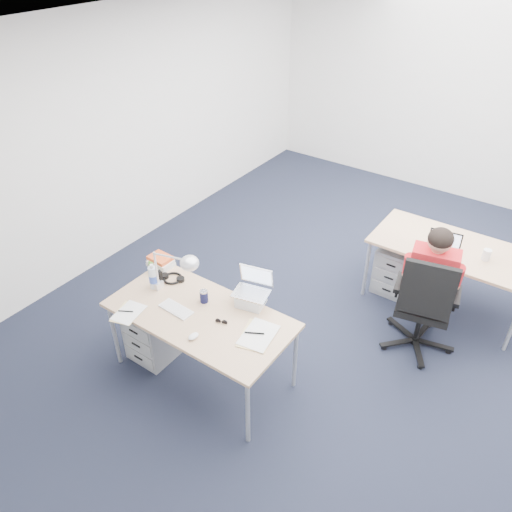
% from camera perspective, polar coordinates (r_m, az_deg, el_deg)
% --- Properties ---
extents(floor, '(7.00, 7.00, 0.00)m').
position_cam_1_polar(floor, '(5.33, 10.85, -7.46)').
color(floor, black).
rests_on(floor, ground).
extents(room, '(6.02, 7.02, 2.80)m').
position_cam_1_polar(room, '(4.39, 13.28, 9.37)').
color(room, white).
rests_on(room, ground).
extents(desk_near, '(1.60, 0.80, 0.73)m').
position_cam_1_polar(desk_near, '(4.30, -6.41, -7.00)').
color(desk_near, tan).
rests_on(desk_near, ground).
extents(desk_far, '(1.60, 0.80, 0.73)m').
position_cam_1_polar(desk_far, '(5.46, 21.60, 0.58)').
color(desk_far, tan).
rests_on(desk_far, ground).
extents(office_chair, '(0.84, 0.84, 1.12)m').
position_cam_1_polar(office_chair, '(5.03, 18.17, -7.13)').
color(office_chair, black).
rests_on(office_chair, ground).
extents(seated_person, '(0.48, 0.76, 1.32)m').
position_cam_1_polar(seated_person, '(4.96, 19.25, -2.81)').
color(seated_person, red).
rests_on(seated_person, ground).
extents(drawer_pedestal_near, '(0.40, 0.50, 0.55)m').
position_cam_1_polar(drawer_pedestal_near, '(4.85, -11.29, -8.23)').
color(drawer_pedestal_near, '#999C9E').
rests_on(drawer_pedestal_near, ground).
extents(drawer_pedestal_far, '(0.40, 0.50, 0.55)m').
position_cam_1_polar(drawer_pedestal_far, '(5.76, 15.91, -1.22)').
color(drawer_pedestal_far, '#999C9E').
rests_on(drawer_pedestal_far, ground).
extents(silver_laptop, '(0.35, 0.30, 0.32)m').
position_cam_1_polar(silver_laptop, '(4.23, -0.57, -3.86)').
color(silver_laptop, silver).
rests_on(silver_laptop, desk_near).
extents(wireless_keyboard, '(0.31, 0.14, 0.02)m').
position_cam_1_polar(wireless_keyboard, '(4.32, -9.12, -6.01)').
color(wireless_keyboard, white).
rests_on(wireless_keyboard, desk_near).
extents(computer_mouse, '(0.07, 0.10, 0.03)m').
position_cam_1_polar(computer_mouse, '(4.04, -7.16, -9.10)').
color(computer_mouse, white).
rests_on(computer_mouse, desk_near).
extents(headphones, '(0.28, 0.24, 0.04)m').
position_cam_1_polar(headphones, '(4.66, -9.52, -2.45)').
color(headphones, black).
rests_on(headphones, desk_near).
extents(can_koozie, '(0.08, 0.08, 0.12)m').
position_cam_1_polar(can_koozie, '(4.35, -5.97, -4.59)').
color(can_koozie, '#121439').
rests_on(can_koozie, desk_near).
extents(water_bottle, '(0.10, 0.10, 0.25)m').
position_cam_1_polar(water_bottle, '(4.53, -11.69, -2.26)').
color(water_bottle, silver).
rests_on(water_bottle, desk_near).
extents(bear_figurine, '(0.08, 0.07, 0.13)m').
position_cam_1_polar(bear_figurine, '(4.75, -11.88, -1.29)').
color(bear_figurine, '#2E6D1D').
rests_on(bear_figurine, desk_near).
extents(book_stack, '(0.25, 0.20, 0.10)m').
position_cam_1_polar(book_stack, '(4.84, -10.84, -0.60)').
color(book_stack, silver).
rests_on(book_stack, desk_near).
extents(cordless_phone, '(0.05, 0.03, 0.15)m').
position_cam_1_polar(cordless_phone, '(4.58, -10.86, -2.47)').
color(cordless_phone, black).
rests_on(cordless_phone, desk_near).
extents(papers_left, '(0.25, 0.31, 0.01)m').
position_cam_1_polar(papers_left, '(4.38, -14.49, -6.31)').
color(papers_left, '#E6CB85').
rests_on(papers_left, desk_near).
extents(papers_right, '(0.30, 0.38, 0.01)m').
position_cam_1_polar(papers_right, '(4.04, 0.08, -9.05)').
color(papers_right, '#E6CB85').
rests_on(papers_right, desk_near).
extents(sunglasses, '(0.12, 0.08, 0.02)m').
position_cam_1_polar(sunglasses, '(4.15, -3.98, -7.50)').
color(sunglasses, black).
rests_on(sunglasses, desk_near).
extents(desk_lamp, '(0.49, 0.27, 0.53)m').
position_cam_1_polar(desk_lamp, '(4.34, -9.92, -1.62)').
color(desk_lamp, silver).
rests_on(desk_lamp, desk_near).
extents(dark_laptop, '(0.35, 0.34, 0.23)m').
position_cam_1_polar(dark_laptop, '(5.22, 20.63, 1.27)').
color(dark_laptop, black).
rests_on(dark_laptop, desk_far).
extents(far_cup, '(0.08, 0.08, 0.11)m').
position_cam_1_polar(far_cup, '(5.33, 24.85, 0.13)').
color(far_cup, white).
rests_on(far_cup, desk_far).
extents(far_papers, '(0.28, 0.36, 0.01)m').
position_cam_1_polar(far_papers, '(5.41, 20.25, 1.21)').
color(far_papers, white).
rests_on(far_papers, desk_far).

